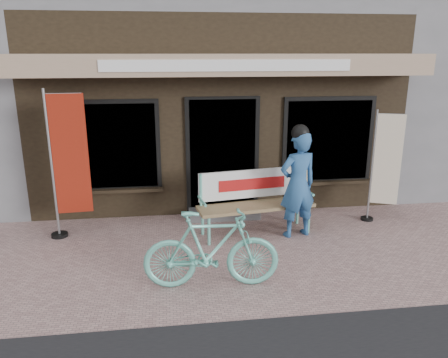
{
  "coord_description": "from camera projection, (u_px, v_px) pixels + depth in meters",
  "views": [
    {
      "loc": [
        -0.99,
        -5.77,
        2.96
      ],
      "look_at": [
        -0.14,
        0.7,
        1.05
      ],
      "focal_mm": 35.0,
      "sensor_mm": 36.0,
      "label": 1
    }
  ],
  "objects": [
    {
      "name": "person",
      "position": [
        298.0,
        183.0,
        7.07
      ],
      "size": [
        0.73,
        0.56,
        1.87
      ],
      "rotation": [
        0.0,
        0.0,
        0.24
      ],
      "color": "#29568D",
      "rests_on": "ground"
    },
    {
      "name": "menu_stand",
      "position": [
        297.0,
        184.0,
        8.36
      ],
      "size": [
        0.51,
        0.19,
        1.0
      ],
      "rotation": [
        0.0,
        0.0,
        -0.19
      ],
      "color": "black",
      "rests_on": "ground"
    },
    {
      "name": "nobori_cream",
      "position": [
        384.0,
        166.0,
        7.65
      ],
      "size": [
        0.59,
        0.33,
        2.01
      ],
      "rotation": [
        0.0,
        0.0,
        -0.38
      ],
      "color": "gray",
      "rests_on": "ground"
    },
    {
      "name": "ground",
      "position": [
        240.0,
        260.0,
        6.45
      ],
      "size": [
        70.0,
        70.0,
        0.0
      ],
      "primitive_type": "plane",
      "color": "tan",
      "rests_on": "ground"
    },
    {
      "name": "bicycle",
      "position": [
        211.0,
        249.0,
        5.58
      ],
      "size": [
        1.78,
        0.6,
        1.05
      ],
      "primitive_type": "imported",
      "rotation": [
        0.0,
        0.0,
        1.51
      ],
      "color": "#64C3B0",
      "rests_on": "ground"
    },
    {
      "name": "bench",
      "position": [
        254.0,
        197.0,
        7.31
      ],
      "size": [
        2.0,
        0.79,
        1.06
      ],
      "rotation": [
        0.0,
        0.0,
        0.15
      ],
      "color": "#64C3B0",
      "rests_on": "ground"
    },
    {
      "name": "nobori_red",
      "position": [
        68.0,
        163.0,
        6.96
      ],
      "size": [
        0.72,
        0.28,
        2.43
      ],
      "rotation": [
        0.0,
        0.0,
        0.07
      ],
      "color": "gray",
      "rests_on": "ground"
    },
    {
      "name": "storefront",
      "position": [
        207.0,
        50.0,
        10.33
      ],
      "size": [
        7.0,
        6.77,
        6.0
      ],
      "color": "black",
      "rests_on": "ground"
    }
  ]
}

